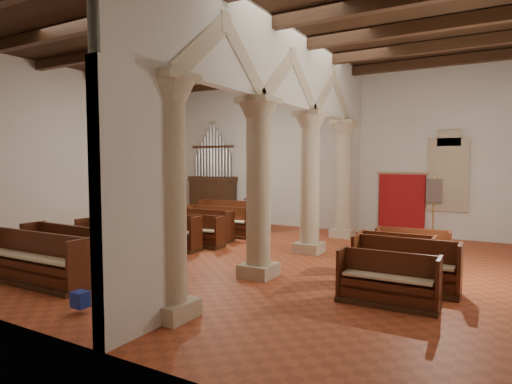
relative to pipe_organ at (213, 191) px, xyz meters
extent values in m
plane|color=#9A3D21|center=(4.50, -5.50, -1.37)|extent=(14.00, 14.00, 0.00)
plane|color=black|center=(4.50, -5.50, 4.63)|extent=(14.00, 14.00, 0.00)
cube|color=beige|center=(4.50, 0.50, 1.63)|extent=(14.00, 0.02, 6.00)
cube|color=beige|center=(4.50, -11.50, 1.63)|extent=(14.00, 0.02, 6.00)
cube|color=beige|center=(-2.50, -5.50, 1.63)|extent=(0.02, 12.00, 6.00)
cube|color=tan|center=(6.30, -10.00, -1.22)|extent=(0.75, 0.75, 0.30)
cylinder|color=tan|center=(6.30, -10.00, 0.58)|extent=(0.56, 0.56, 3.30)
cube|color=tan|center=(6.30, -7.00, -1.22)|extent=(0.75, 0.75, 0.30)
cylinder|color=tan|center=(6.30, -7.00, 0.58)|extent=(0.56, 0.56, 3.30)
cube|color=tan|center=(6.30, -4.00, -1.22)|extent=(0.75, 0.75, 0.30)
cylinder|color=tan|center=(6.30, -4.00, 0.58)|extent=(0.56, 0.56, 3.30)
cube|color=tan|center=(6.30, -1.00, -1.22)|extent=(0.75, 0.75, 0.30)
cylinder|color=tan|center=(6.30, -1.00, 0.58)|extent=(0.56, 0.56, 3.30)
cube|color=beige|center=(6.30, -5.50, 3.66)|extent=(0.25, 11.90, 1.93)
cube|color=#2F6B58|center=(9.50, 0.48, 0.83)|extent=(1.00, 0.03, 2.20)
cube|color=#3B2213|center=(0.00, 0.00, -0.47)|extent=(2.00, 0.80, 1.80)
cube|color=#3B2213|center=(0.00, 0.00, 0.53)|extent=(2.10, 0.85, 0.20)
cube|color=#361E11|center=(2.74, -1.15, -1.32)|extent=(0.47, 0.47, 0.10)
cube|color=#361E11|center=(2.74, -1.15, -0.82)|extent=(0.23, 0.23, 1.10)
cube|color=#361E11|center=(2.74, -1.23, -0.22)|extent=(0.52, 0.42, 0.19)
cube|color=#9F1811|center=(8.00, 0.42, -0.22)|extent=(1.60, 0.06, 2.10)
cylinder|color=#C78C3E|center=(8.00, 0.40, 0.88)|extent=(1.80, 0.04, 0.04)
cone|color=#3B2213|center=(9.13, 0.00, -1.32)|extent=(0.34, 0.34, 0.11)
cylinder|color=#C78C3E|center=(9.13, 0.00, -0.25)|extent=(0.04, 0.04, 2.23)
cylinder|color=#C78C3E|center=(9.13, 0.00, 0.77)|extent=(0.10, 0.65, 0.03)
cube|color=navy|center=(9.13, -0.02, 0.30)|extent=(0.51, 0.07, 0.79)
cube|color=navy|center=(4.77, -10.61, -1.13)|extent=(0.28, 0.23, 0.28)
cube|color=#153C95|center=(2.81, -8.89, -1.11)|extent=(0.39, 0.36, 0.32)
cube|color=navy|center=(2.93, -6.12, -1.12)|extent=(0.35, 0.31, 0.30)
cylinder|color=white|center=(3.22, -9.74, -1.21)|extent=(1.09, 0.13, 0.11)
cylinder|color=white|center=(2.62, -8.92, -1.21)|extent=(0.89, 0.09, 0.09)
cube|color=#3B2213|center=(2.16, -9.92, -1.32)|extent=(3.42, 0.80, 0.10)
cube|color=#4B1A10|center=(2.16, -9.98, -1.03)|extent=(3.27, 0.48, 0.47)
cube|color=#4B1A10|center=(2.16, -9.73, -0.77)|extent=(3.26, 0.13, 1.00)
cube|color=#4B1A10|center=(3.83, -9.90, -0.77)|extent=(0.09, 0.63, 1.00)
cube|color=beige|center=(2.16, -9.98, -0.77)|extent=(3.14, 0.44, 0.05)
cube|color=#3B2213|center=(2.23, -9.02, -1.32)|extent=(2.87, 0.85, 0.11)
cube|color=#451A0E|center=(2.23, -9.07, -1.03)|extent=(2.71, 0.52, 0.48)
cube|color=#451A0E|center=(2.23, -8.82, -0.76)|extent=(2.69, 0.17, 1.01)
cube|color=#451A0E|center=(0.84, -8.99, -0.76)|extent=(0.10, 0.64, 1.01)
cube|color=#451A0E|center=(3.61, -8.99, -0.76)|extent=(0.10, 0.64, 1.01)
cube|color=beige|center=(2.23, -9.07, -0.76)|extent=(2.60, 0.48, 0.05)
cube|color=#3B2213|center=(2.42, -7.67, -1.32)|extent=(2.75, 0.85, 0.10)
cube|color=#40160D|center=(2.42, -7.72, -1.04)|extent=(2.59, 0.53, 0.47)
cube|color=#40160D|center=(2.42, -7.48, -0.78)|extent=(2.57, 0.19, 0.98)
cube|color=#40160D|center=(1.10, -7.65, -0.78)|extent=(0.10, 0.62, 0.98)
cube|color=#40160D|center=(3.75, -7.65, -0.78)|extent=(0.10, 0.62, 0.98)
cube|color=beige|center=(2.42, -7.72, -0.78)|extent=(2.48, 0.49, 0.05)
cube|color=#3B2213|center=(2.12, -6.90, -1.32)|extent=(2.96, 0.83, 0.09)
cube|color=#47180F|center=(2.12, -6.94, -1.06)|extent=(2.79, 0.54, 0.43)
cube|color=#47180F|center=(2.12, -6.73, -0.83)|extent=(2.77, 0.22, 0.90)
cube|color=#47180F|center=(0.69, -6.88, -0.83)|extent=(0.10, 0.57, 0.90)
cube|color=#47180F|center=(3.54, -6.88, -0.83)|extent=(0.10, 0.57, 0.90)
cube|color=beige|center=(2.12, -6.94, -0.83)|extent=(2.68, 0.49, 0.05)
cube|color=#3B2213|center=(2.08, -5.71, -1.32)|extent=(2.79, 0.87, 0.10)
cube|color=#48170F|center=(2.08, -5.76, -1.05)|extent=(2.62, 0.57, 0.45)
cube|color=#48170F|center=(2.08, -5.53, -0.80)|extent=(2.60, 0.24, 0.95)
cube|color=#48170F|center=(0.73, -5.69, -0.80)|extent=(0.11, 0.60, 0.95)
cube|color=#48170F|center=(3.42, -5.69, -0.80)|extent=(0.11, 0.60, 0.95)
cube|color=beige|center=(2.08, -5.76, -0.80)|extent=(2.52, 0.52, 0.05)
cube|color=#3B2213|center=(2.38, -4.92, -1.32)|extent=(2.79, 0.84, 0.09)
cube|color=#410E0D|center=(2.38, -4.96, -1.07)|extent=(2.62, 0.55, 0.42)
cube|color=#410E0D|center=(2.38, -4.75, -0.83)|extent=(2.60, 0.24, 0.89)
cube|color=#410E0D|center=(1.03, -4.90, -0.83)|extent=(0.10, 0.56, 0.89)
cube|color=#410E0D|center=(3.72, -4.90, -0.83)|extent=(0.10, 0.56, 0.89)
cube|color=beige|center=(2.38, -4.96, -0.83)|extent=(2.52, 0.51, 0.05)
cube|color=#3B2213|center=(2.13, -3.90, -1.32)|extent=(2.66, 0.82, 0.10)
cube|color=#491B0F|center=(2.13, -3.95, -1.05)|extent=(2.49, 0.52, 0.44)
cube|color=#491B0F|center=(2.13, -3.73, -0.81)|extent=(2.48, 0.20, 0.93)
cube|color=#491B0F|center=(0.85, -3.88, -0.81)|extent=(0.10, 0.59, 0.93)
cube|color=#491B0F|center=(3.41, -3.88, -0.81)|extent=(0.10, 0.59, 0.93)
cube|color=beige|center=(2.13, -3.95, -0.81)|extent=(2.39, 0.47, 0.05)
cube|color=#3B2213|center=(2.30, -2.87, -1.32)|extent=(2.68, 0.71, 0.10)
cube|color=#47190F|center=(2.30, -2.92, -1.05)|extent=(2.52, 0.41, 0.44)
cube|color=#47190F|center=(2.30, -2.69, -0.80)|extent=(2.52, 0.09, 0.94)
cube|color=#47190F|center=(1.00, -2.85, -0.80)|extent=(0.07, 0.59, 0.94)
cube|color=#47190F|center=(3.60, -2.85, -0.80)|extent=(0.07, 0.59, 0.94)
cube|color=beige|center=(2.30, -2.92, -0.80)|extent=(2.42, 0.37, 0.05)
cube|color=#3B2213|center=(2.05, -1.53, -1.32)|extent=(2.89, 0.79, 0.11)
cube|color=#401E0D|center=(2.05, -1.59, -1.02)|extent=(2.74, 0.46, 0.48)
cube|color=#401E0D|center=(2.05, -1.34, -0.75)|extent=(2.73, 0.11, 1.02)
cube|color=#401E0D|center=(0.64, -1.51, -0.75)|extent=(0.08, 0.65, 1.02)
cube|color=#401E0D|center=(3.45, -1.51, -0.75)|extent=(0.08, 0.65, 1.02)
cube|color=beige|center=(2.05, -1.59, -0.75)|extent=(2.63, 0.42, 0.05)
cube|color=#3B2213|center=(9.32, -7.51, -1.32)|extent=(1.82, 0.67, 0.09)
cube|color=#42190E|center=(9.32, -7.56, -1.07)|extent=(1.67, 0.39, 0.42)
cube|color=#42190E|center=(9.32, -7.34, -0.84)|extent=(1.66, 0.09, 0.88)
cube|color=#42190E|center=(8.45, -7.49, -0.84)|extent=(0.07, 0.55, 0.88)
cube|color=#42190E|center=(10.19, -7.49, -0.84)|extent=(0.07, 0.55, 0.88)
cube|color=beige|center=(9.32, -7.56, -0.84)|extent=(1.60, 0.35, 0.05)
cube|color=#3B2213|center=(9.42, -6.41, -1.32)|extent=(2.11, 0.72, 0.10)
cube|color=#3D1D0D|center=(9.42, -6.46, -1.04)|extent=(1.96, 0.42, 0.46)
cube|color=#3D1D0D|center=(9.42, -6.23, -0.79)|extent=(1.95, 0.08, 0.96)
cube|color=#3D1D0D|center=(8.40, -6.39, -0.79)|extent=(0.07, 0.61, 0.96)
cube|color=#3D1D0D|center=(10.44, -6.39, -0.79)|extent=(0.07, 0.61, 0.96)
cube|color=beige|center=(9.42, -6.46, -0.79)|extent=(1.88, 0.38, 0.05)
cube|color=#3B2213|center=(9.06, -5.59, -1.32)|extent=(1.69, 0.69, 0.10)
cube|color=#3E160D|center=(9.06, -5.64, -1.06)|extent=(1.54, 0.40, 0.44)
cube|color=#3E160D|center=(9.06, -5.41, -0.81)|extent=(1.54, 0.08, 0.92)
cube|color=#3E160D|center=(8.25, -5.57, -0.81)|extent=(0.07, 0.58, 0.92)
cube|color=#3E160D|center=(9.87, -5.57, -0.81)|extent=(0.07, 0.58, 0.92)
cube|color=beige|center=(9.06, -5.64, -0.81)|extent=(1.48, 0.36, 0.05)
cube|color=#3B2213|center=(9.21, -4.32, -1.33)|extent=(1.81, 0.73, 0.09)
cube|color=#461A0F|center=(9.21, -4.36, -1.07)|extent=(1.64, 0.45, 0.41)
cube|color=#461A0F|center=(9.21, -4.15, -0.85)|extent=(1.62, 0.15, 0.87)
cube|color=#461A0F|center=(8.35, -4.30, -0.85)|extent=(0.09, 0.55, 0.87)
cube|color=#461A0F|center=(10.06, -4.30, -0.85)|extent=(0.09, 0.55, 0.87)
cube|color=beige|center=(9.21, -4.36, -0.85)|extent=(1.57, 0.41, 0.05)
camera|label=1|loc=(11.07, -15.42, 1.26)|focal=30.00mm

